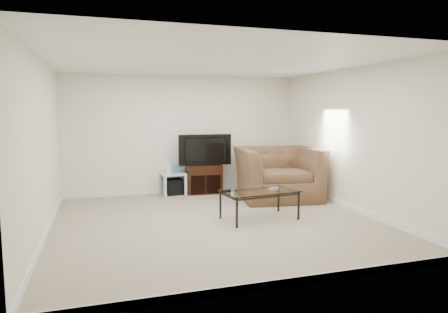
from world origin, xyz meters
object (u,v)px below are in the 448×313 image
object	(u,v)px
tv_stand	(204,179)
television	(204,149)
coffee_table	(259,205)
recliner	(278,165)
subwoofer	(174,187)
side_table	(173,184)

from	to	relation	value
tv_stand	television	size ratio (longest dim) A/B	0.70
tv_stand	coffee_table	distance (m)	2.35
tv_stand	television	xyz separation A→B (m)	(-0.00, -0.03, 0.63)
recliner	coffee_table	distance (m)	1.68
subwoofer	side_table	bearing A→B (deg)	-141.27
side_table	recliner	xyz separation A→B (m)	(1.96, -1.01, 0.46)
tv_stand	side_table	xyz separation A→B (m)	(-0.67, 0.00, -0.08)
side_table	coffee_table	world-z (taller)	coffee_table
television	recliner	world-z (taller)	recliner
side_table	recliner	bearing A→B (deg)	-27.28
side_table	subwoofer	distance (m)	0.08
subwoofer	coffee_table	bearing A→B (deg)	-67.33
tv_stand	subwoofer	distance (m)	0.66
tv_stand	recliner	bearing A→B (deg)	-34.32
subwoofer	coffee_table	size ratio (longest dim) A/B	0.27
tv_stand	television	world-z (taller)	television
tv_stand	television	distance (m)	0.64
side_table	subwoofer	bearing A→B (deg)	38.73
television	subwoofer	world-z (taller)	television
side_table	recliner	size ratio (longest dim) A/B	0.31
television	coffee_table	distance (m)	2.42
television	recliner	bearing A→B (deg)	-37.67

